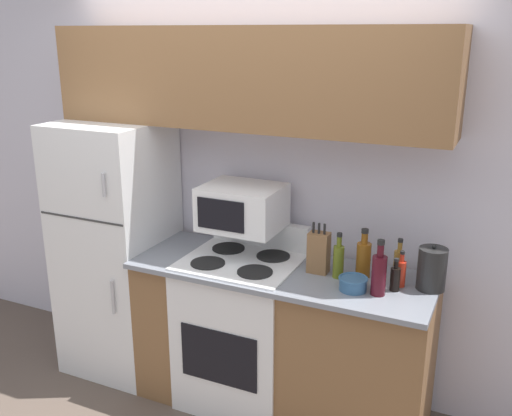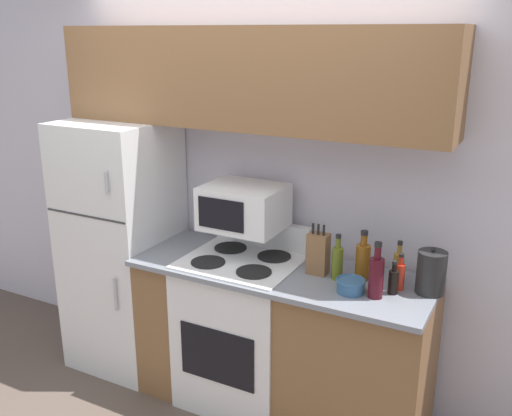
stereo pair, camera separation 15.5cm
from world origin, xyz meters
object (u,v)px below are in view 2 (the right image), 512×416
at_px(bottle_soy_sauce, 393,281).
at_px(knife_block, 318,253).
at_px(stove, 242,328).
at_px(microwave, 244,207).
at_px(bottle_wine_red, 376,276).
at_px(bowl, 351,285).
at_px(bottle_whiskey, 363,260).
at_px(bottle_hot_sauce, 400,275).
at_px(bottle_olive_oil, 337,262).
at_px(bottle_vinegar, 398,267).
at_px(kettle, 431,272).
at_px(refrigerator, 123,246).

bearing_deg(bottle_soy_sauce, knife_block, 172.10).
bearing_deg(stove, knife_block, 5.76).
height_order(microwave, bottle_wine_red, microwave).
relative_size(bowl, bottle_whiskey, 0.56).
distance_m(microwave, bowl, 0.81).
xyz_separation_m(bottle_hot_sauce, bottle_olive_oil, (-0.34, -0.03, 0.02)).
relative_size(knife_block, bottle_wine_red, 0.98).
xyz_separation_m(stove, bottle_vinegar, (0.89, 0.13, 0.54)).
distance_m(bowl, bottle_vinegar, 0.30).
bearing_deg(bottle_hot_sauce, knife_block, -179.42).
bearing_deg(bottle_hot_sauce, bottle_soy_sauce, -104.29).
relative_size(microwave, bottle_olive_oil, 1.78).
xyz_separation_m(bottle_soy_sauce, bottle_vinegar, (-0.01, 0.14, 0.02)).
bearing_deg(stove, bottle_vinegar, 8.02).
bearing_deg(bottle_wine_red, microwave, 167.31).
bearing_deg(bottle_olive_oil, bowl, -45.99).
height_order(stove, bottle_whiskey, bottle_whiskey).
xyz_separation_m(bottle_wine_red, kettle, (0.24, 0.18, -0.00)).
bearing_deg(bowl, stove, 171.74).
bearing_deg(kettle, bottle_wine_red, -142.20).
relative_size(refrigerator, microwave, 3.65).
distance_m(bottle_soy_sauce, bottle_hot_sauce, 0.07).
xyz_separation_m(stove, bottle_whiskey, (0.71, 0.09, 0.55)).
bearing_deg(refrigerator, bottle_whiskey, 1.97).
height_order(bottle_wine_red, bottle_vinegar, bottle_wine_red).
relative_size(bottle_soy_sauce, bottle_wine_red, 0.60).
xyz_separation_m(bottle_vinegar, kettle, (0.18, -0.04, 0.02)).
xyz_separation_m(refrigerator, bowl, (1.64, -0.13, 0.12)).
xyz_separation_m(knife_block, bottle_olive_oil, (0.12, -0.02, -0.02)).
distance_m(bottle_wine_red, bottle_vinegar, 0.23).
height_order(stove, bottle_wine_red, bottle_wine_red).
bearing_deg(stove, refrigerator, 178.17).
distance_m(bottle_hot_sauce, bottle_wine_red, 0.18).
bearing_deg(stove, bottle_whiskey, 6.97).
xyz_separation_m(refrigerator, knife_block, (1.40, 0.02, 0.20)).
xyz_separation_m(refrigerator, stove, (0.94, -0.03, -0.36)).
height_order(knife_block, bottle_olive_oil, knife_block).
relative_size(microwave, knife_block, 1.58).
height_order(bottle_wine_red, bottle_olive_oil, bottle_wine_red).
bearing_deg(knife_block, bowl, -31.48).
xyz_separation_m(bottle_hot_sauce, bottle_wine_red, (-0.09, -0.15, 0.04)).
relative_size(knife_block, bottle_olive_oil, 1.13).
xyz_separation_m(bottle_hot_sauce, bottle_vinegar, (-0.03, 0.07, 0.02)).
distance_m(bowl, bottle_whiskey, 0.20).
xyz_separation_m(microwave, bottle_olive_oil, (0.62, -0.08, -0.20)).
xyz_separation_m(bottle_wine_red, bottle_olive_oil, (-0.25, 0.12, -0.02)).
relative_size(microwave, kettle, 1.84).
relative_size(bottle_hot_sauce, bottle_olive_oil, 0.77).
xyz_separation_m(knife_block, bottle_whiskey, (0.25, 0.04, -0.01)).
relative_size(knife_block, bowl, 1.88).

